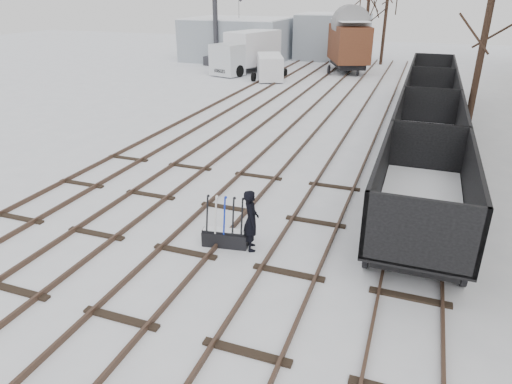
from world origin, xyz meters
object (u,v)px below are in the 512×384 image
crane (217,38)px  lorry (247,51)px  worker (251,220)px  box_van_wagon (349,42)px  freight_wagon_a (420,207)px  ground_frame (225,237)px  panel_van (270,67)px

crane → lorry: bearing=-24.3°
worker → box_van_wagon: (-2.68, 31.19, 1.63)m
freight_wagon_a → box_van_wagon: bearing=103.7°
ground_frame → worker: size_ratio=0.83×
ground_frame → freight_wagon_a: (5.11, 2.35, 0.73)m
ground_frame → panel_van: 26.58m
ground_frame → lorry: bearing=101.1°
freight_wagon_a → panel_van: 26.30m
ground_frame → worker: worker is taller
ground_frame → crane: crane is taller
box_van_wagon → panel_van: (-5.31, -5.72, -1.52)m
crane → worker: bearing=-53.2°
freight_wagon_a → crane: crane is taller
lorry → box_van_wagon: bearing=37.0°
lorry → panel_van: (2.99, -2.72, -0.76)m
ground_frame → worker: (0.75, 0.10, 0.61)m
freight_wagon_a → lorry: (-15.34, 25.95, 0.75)m
lorry → ground_frame: bearing=-53.0°
panel_van → lorry: bearing=115.7°
ground_frame → crane: 34.54m
lorry → freight_wagon_a: bearing=-42.3°
lorry → crane: bearing=162.1°
freight_wagon_a → crane: bearing=124.1°
freight_wagon_a → box_van_wagon: (-7.04, 28.94, 1.52)m
freight_wagon_a → box_van_wagon: 29.83m
worker → panel_van: panel_van is taller
ground_frame → freight_wagon_a: 5.67m
worker → box_van_wagon: bearing=-20.6°
ground_frame → lorry: (-10.23, 28.29, 1.47)m
ground_frame → box_van_wagon: box_van_wagon is taller
box_van_wagon → panel_van: box_van_wagon is taller
panel_van → freight_wagon_a: bearing=-84.1°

